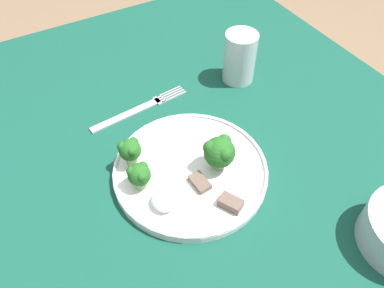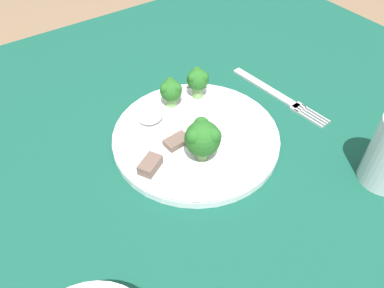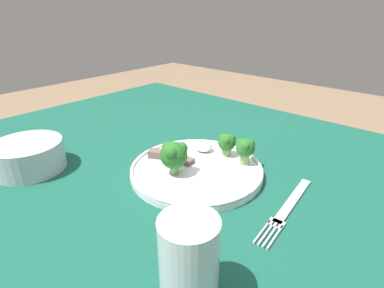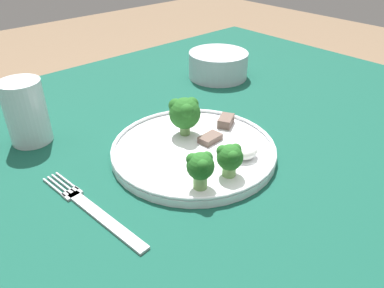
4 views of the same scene
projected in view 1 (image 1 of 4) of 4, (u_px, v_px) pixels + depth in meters
name	position (u px, v px, depth m)	size (l,w,h in m)	color
table	(205.00, 216.00, 0.70)	(1.21, 0.97, 0.74)	#114738
dinner_plate	(190.00, 170.00, 0.63)	(0.26, 0.26, 0.02)	white
fork	(139.00, 109.00, 0.74)	(0.04, 0.21, 0.00)	#B2B2B7
drinking_glass	(239.00, 60.00, 0.77)	(0.07, 0.07, 0.11)	silver
broccoli_floret_near_rim_left	(219.00, 152.00, 0.60)	(0.05, 0.05, 0.06)	#709E56
broccoli_floret_center_left	(130.00, 150.00, 0.61)	(0.04, 0.04, 0.05)	#709E56
broccoli_floret_back_left	(139.00, 175.00, 0.58)	(0.04, 0.04, 0.05)	#709E56
meat_slice_front_slice	(201.00, 184.00, 0.60)	(0.04, 0.03, 0.01)	brown
meat_slice_middle_slice	(231.00, 203.00, 0.58)	(0.04, 0.04, 0.02)	brown
sauce_dollop	(164.00, 201.00, 0.57)	(0.04, 0.04, 0.02)	white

